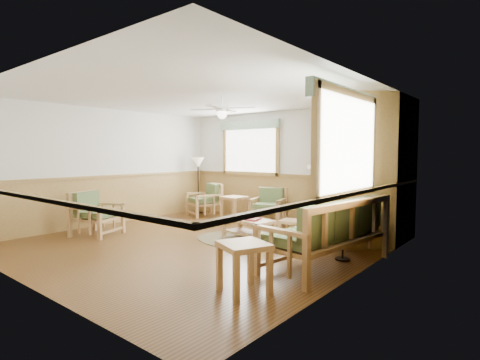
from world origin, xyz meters
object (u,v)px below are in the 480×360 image
Objects in this scene: armchair_back_left at (204,200)px; end_table_chairs at (234,209)px; floor_lamp_right at (343,213)px; armchair_back_right at (268,205)px; footstool at (292,229)px; end_table_sofa at (244,268)px; armchair_left at (97,213)px; coffee_table at (248,229)px; floor_lamp_left at (198,185)px; sofa at (326,232)px.

armchair_back_left is 1.10m from end_table_chairs.
floor_lamp_right is (4.59, -1.59, 0.31)m from armchair_back_left.
end_table_chairs is (1.09, -0.05, -0.13)m from armchair_back_left.
armchair_back_right is 1.77m from footstool.
armchair_left is at bearing 172.25° from end_table_sofa.
armchair_back_left is 4.87m from floor_lamp_right.
end_table_sofa is 0.41× the size of floor_lamp_right.
coffee_table is 0.69× the size of floor_lamp_right.
sofa is at bearing -24.45° from floor_lamp_left.
sofa is 3.60× the size of end_table_sofa.
end_table_chairs is 1.44× the size of footstool.
armchair_back_right is 0.93× the size of armchair_left.
footstool is at bearing 51.90° from coffee_table.
armchair_left is 3.21m from end_table_chairs.
sofa reaches higher than armchair_back_left.
armchair_left is (-0.04, -3.06, 0.01)m from armchair_back_left.
floor_lamp_left is (-0.47, 0.25, 0.35)m from armchair_back_left.
floor_lamp_left is (-0.44, 3.30, 0.34)m from armchair_left.
armchair_back_left is at bearing 165.51° from footstool.
sofa is 3.53m from armchair_back_right.
armchair_back_right is at bearing 140.31° from footstool.
armchair_back_left is at bearing -21.03° from armchair_left.
armchair_back_left is at bearing 159.30° from coffee_table.
floor_lamp_left is at bearing 140.60° from end_table_sofa.
footstool is (-1.31, 1.20, -0.32)m from sofa.
armchair_left is 1.47× the size of end_table_chairs.
armchair_left is at bearing -145.63° from footstool.
end_table_chairs is (1.13, 3.00, -0.14)m from armchair_left.
sofa reaches higher than footstool.
floor_lamp_left is at bearing -107.60° from sofa.
floor_lamp_right is (2.00, -0.16, 0.53)m from coffee_table.
armchair_back_right is at bearing 31.04° from armchair_back_left.
footstool is at bearing 151.29° from floor_lamp_right.
armchair_back_left is 3.33m from footstool.
armchair_back_left reaches higher than armchair_back_right.
coffee_table is 2.07m from floor_lamp_right.
armchair_left reaches higher than armchair_back_left.
sofa reaches higher than end_table_sofa.
end_table_chairs is 1.66m from floor_lamp_left.
coffee_table is 2.77m from end_table_sofa.
armchair_back_right is (-2.66, 2.31, -0.09)m from sofa.
armchair_left is 3.95m from footstool.
footstool is (2.13, -0.78, -0.12)m from end_table_chairs.
sofa is 5.21× the size of footstool.
armchair_back_left is 0.85× the size of coffee_table.
floor_lamp_left reaches higher than armchair_back_left.
end_table_chairs is at bearing -172.96° from armchair_back_right.
end_table_chairs is 4.79m from end_table_sofa.
coffee_table is 0.65× the size of floor_lamp_left.
footstool is at bearing -16.29° from floor_lamp_left.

